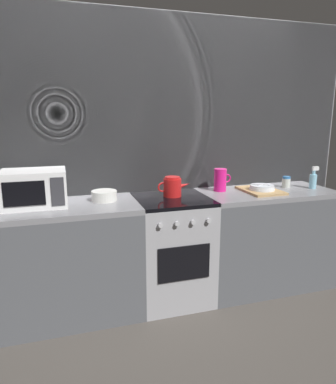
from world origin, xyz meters
name	(u,v)px	position (x,y,z in m)	size (l,w,h in m)	color
ground_plane	(172,297)	(0.00, 0.00, 0.00)	(8.00, 8.00, 0.00)	#47423D
back_wall	(161,157)	(0.00, 0.32, 1.20)	(3.60, 0.05, 2.40)	gray
counter_left	(62,262)	(-0.90, 0.00, 0.45)	(1.20, 0.60, 0.90)	#515459
stove_unit	(172,249)	(0.00, 0.00, 0.45)	(0.60, 0.63, 0.90)	#9E9EA3
counter_right	(264,238)	(0.90, 0.00, 0.45)	(1.20, 0.60, 0.90)	#515459
microwave	(34,188)	(-1.06, 0.06, 1.04)	(0.46, 0.35, 0.27)	white
kettle	(172,187)	(0.02, 0.05, 0.98)	(0.28, 0.15, 0.17)	red
mixing_bowl	(104,196)	(-0.55, 0.06, 0.94)	(0.20, 0.20, 0.08)	silver
pitcher	(220,180)	(0.49, 0.12, 1.00)	(0.16, 0.11, 0.20)	#E5197A
dish_pile	(261,189)	(0.82, -0.02, 0.92)	(0.30, 0.40, 0.07)	tan
spice_jar	(286,182)	(1.14, 0.07, 0.95)	(0.08, 0.08, 0.10)	silver
spray_bottle	(313,180)	(1.35, -0.04, 0.98)	(0.08, 0.06, 0.20)	#8CCCE5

